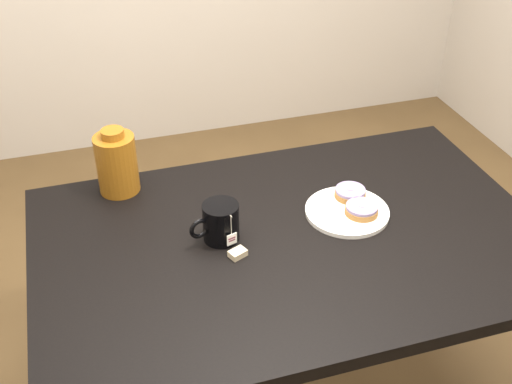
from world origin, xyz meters
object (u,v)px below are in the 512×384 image
mug (220,222)px  table (290,259)px  plate (347,211)px  bagel_front (361,209)px  bagel_back (350,193)px  teabag_pouch (238,253)px  bagel_package (117,163)px

mug → table: bearing=-30.5°
plate → bagel_front: bagel_front is taller
bagel_back → bagel_front: bearing=-92.3°
bagel_front → mug: size_ratio=0.69×
bagel_back → teabag_pouch: (-0.39, -0.15, -0.02)m
mug → plate: bearing=-15.7°
bagel_front → bagel_back: bearing=87.7°
bagel_back → mug: mug is taller
bagel_back → bagel_package: 0.70m
mug → bagel_package: size_ratio=0.75×
bagel_back → teabag_pouch: bagel_back is taller
bagel_front → table: bearing=-173.4°
table → teabag_pouch: teabag_pouch is taller
mug → bagel_package: bagel_package is taller
table → bagel_back: bearing=26.5°
table → bagel_package: size_ratio=6.79×
table → bagel_front: bagel_front is taller
table → plate: 0.22m
plate → bagel_back: size_ratio=2.30×
bagel_back → mug: bearing=-171.1°
bagel_package → teabag_pouch: bearing=-57.8°
bagel_package → bagel_back: bearing=-21.8°
bagel_front → teabag_pouch: (-0.38, -0.06, -0.02)m
teabag_pouch → table: bearing=13.2°
bagel_back → mug: 0.42m
mug → teabag_pouch: 0.10m
plate → mug: bearing=-179.2°
bagel_front → bagel_package: (-0.64, 0.34, 0.07)m
plate → bagel_package: (-0.61, 0.32, 0.09)m
bagel_back → bagel_front: 0.09m
bagel_front → teabag_pouch: bagel_front is taller
teabag_pouch → bagel_front: bearing=9.4°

